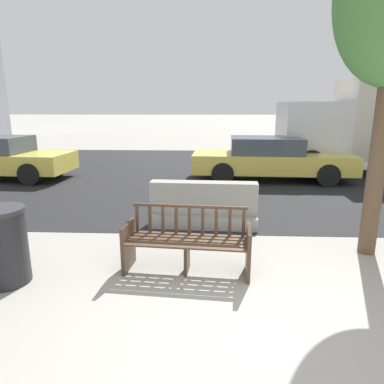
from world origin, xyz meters
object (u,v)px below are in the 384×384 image
Objects in this scene: car_taxi_near at (3,158)px; street_bench at (187,244)px; jersey_barrier_centre at (203,208)px; car_sedan_far at (270,159)px; trash_bin at (3,246)px.

street_bench is at bearing -44.39° from car_taxi_near.
jersey_barrier_centre is 0.49× the size of car_taxi_near.
car_sedan_far is at bearing 70.62° from street_bench.
car_taxi_near reaches higher than street_bench.
car_taxi_near is (-6.28, 4.06, 0.31)m from jersey_barrier_centre.
trash_bin is at bearing -59.32° from car_taxi_near.
street_bench is at bearing -109.38° from car_sedan_far.
car_taxi_near reaches higher than jersey_barrier_centre.
jersey_barrier_centre is 0.42× the size of car_sedan_far.
street_bench reaches higher than jersey_barrier_centre.
car_sedan_far is (2.18, 6.19, 0.26)m from street_bench.
trash_bin is (-2.30, -0.42, 0.10)m from street_bench.
street_bench is 1.75× the size of trash_bin.
trash_bin reaches higher than jersey_barrier_centre.
jersey_barrier_centre is 7.48m from car_taxi_near.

